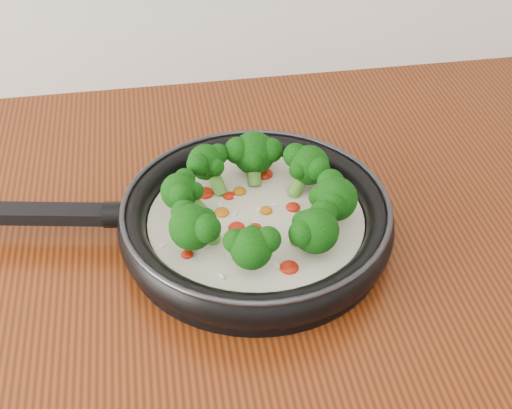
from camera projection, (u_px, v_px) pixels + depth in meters
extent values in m
cylinder|color=black|center=(256.00, 235.00, 0.79)|extent=(0.34, 0.34, 0.01)
torus|color=black|center=(256.00, 220.00, 0.78)|extent=(0.36, 0.36, 0.03)
torus|color=#2D2D33|center=(256.00, 205.00, 0.77)|extent=(0.35, 0.35, 0.01)
cube|color=black|center=(46.00, 214.00, 0.78)|extent=(0.18, 0.06, 0.01)
cylinder|color=black|center=(117.00, 215.00, 0.78)|extent=(0.03, 0.03, 0.03)
cylinder|color=beige|center=(256.00, 224.00, 0.78)|extent=(0.28, 0.28, 0.02)
ellipsoid|color=#AA1808|center=(229.00, 196.00, 0.81)|extent=(0.02, 0.02, 0.01)
ellipsoid|color=#AA1808|center=(255.00, 228.00, 0.76)|extent=(0.02, 0.02, 0.01)
ellipsoid|color=#B35D0B|center=(266.00, 235.00, 0.75)|extent=(0.02, 0.02, 0.01)
ellipsoid|color=#AA1808|center=(237.00, 228.00, 0.76)|extent=(0.02, 0.02, 0.01)
ellipsoid|color=#AA1808|center=(187.00, 254.00, 0.73)|extent=(0.02, 0.02, 0.01)
ellipsoid|color=#B35D0B|center=(266.00, 211.00, 0.78)|extent=(0.02, 0.02, 0.01)
ellipsoid|color=#AA1808|center=(299.00, 172.00, 0.84)|extent=(0.03, 0.03, 0.01)
ellipsoid|color=#AA1808|center=(289.00, 268.00, 0.71)|extent=(0.03, 0.03, 0.01)
ellipsoid|color=#B35D0B|center=(240.00, 191.00, 0.81)|extent=(0.02, 0.02, 0.01)
ellipsoid|color=#AA1808|center=(293.00, 207.00, 0.79)|extent=(0.02, 0.02, 0.01)
ellipsoid|color=#AA1808|center=(251.00, 248.00, 0.74)|extent=(0.02, 0.02, 0.01)
ellipsoid|color=#B35D0B|center=(301.00, 180.00, 0.83)|extent=(0.02, 0.02, 0.01)
ellipsoid|color=#AA1808|center=(179.00, 219.00, 0.77)|extent=(0.03, 0.03, 0.01)
ellipsoid|color=#AA1808|center=(307.00, 214.00, 0.78)|extent=(0.02, 0.02, 0.01)
ellipsoid|color=#B35D0B|center=(222.00, 213.00, 0.78)|extent=(0.02, 0.02, 0.01)
ellipsoid|color=#AA1808|center=(205.00, 193.00, 0.81)|extent=(0.03, 0.03, 0.01)
ellipsoid|color=#AA1808|center=(264.00, 174.00, 0.84)|extent=(0.03, 0.03, 0.01)
ellipsoid|color=white|center=(249.00, 232.00, 0.76)|extent=(0.01, 0.01, 0.00)
ellipsoid|color=white|center=(256.00, 217.00, 0.78)|extent=(0.01, 0.01, 0.00)
ellipsoid|color=white|center=(266.00, 235.00, 0.75)|extent=(0.00, 0.01, 0.00)
ellipsoid|color=white|center=(332.00, 196.00, 0.81)|extent=(0.01, 0.01, 0.00)
ellipsoid|color=white|center=(162.00, 246.00, 0.74)|extent=(0.01, 0.01, 0.00)
ellipsoid|color=white|center=(233.00, 197.00, 0.80)|extent=(0.01, 0.00, 0.00)
ellipsoid|color=white|center=(259.00, 210.00, 0.79)|extent=(0.01, 0.01, 0.00)
ellipsoid|color=white|center=(315.00, 188.00, 0.82)|extent=(0.01, 0.01, 0.00)
ellipsoid|color=white|center=(336.00, 203.00, 0.79)|extent=(0.01, 0.01, 0.00)
ellipsoid|color=white|center=(256.00, 224.00, 0.77)|extent=(0.01, 0.01, 0.00)
ellipsoid|color=white|center=(311.00, 219.00, 0.78)|extent=(0.00, 0.01, 0.00)
ellipsoid|color=white|center=(263.00, 168.00, 0.85)|extent=(0.01, 0.01, 0.00)
ellipsoid|color=white|center=(187.00, 249.00, 0.74)|extent=(0.01, 0.01, 0.00)
ellipsoid|color=white|center=(235.00, 214.00, 0.78)|extent=(0.01, 0.01, 0.00)
ellipsoid|color=white|center=(199.00, 206.00, 0.79)|extent=(0.01, 0.01, 0.00)
ellipsoid|color=white|center=(274.00, 205.00, 0.79)|extent=(0.01, 0.00, 0.00)
ellipsoid|color=white|center=(247.00, 242.00, 0.75)|extent=(0.00, 0.01, 0.00)
ellipsoid|color=white|center=(236.00, 228.00, 0.76)|extent=(0.01, 0.01, 0.00)
ellipsoid|color=white|center=(219.00, 204.00, 0.79)|extent=(0.01, 0.01, 0.00)
ellipsoid|color=white|center=(322.00, 225.00, 0.77)|extent=(0.01, 0.01, 0.00)
ellipsoid|color=white|center=(222.00, 277.00, 0.70)|extent=(0.01, 0.01, 0.00)
ellipsoid|color=white|center=(277.00, 265.00, 0.72)|extent=(0.01, 0.01, 0.00)
ellipsoid|color=white|center=(189.00, 251.00, 0.73)|extent=(0.01, 0.01, 0.00)
cylinder|color=#599932|center=(318.00, 211.00, 0.76)|extent=(0.04, 0.02, 0.04)
sphere|color=black|center=(335.00, 199.00, 0.75)|extent=(0.06, 0.06, 0.05)
sphere|color=black|center=(331.00, 183.00, 0.76)|extent=(0.04, 0.04, 0.03)
sphere|color=black|center=(332.00, 205.00, 0.73)|extent=(0.03, 0.03, 0.03)
sphere|color=black|center=(320.00, 196.00, 0.75)|extent=(0.03, 0.03, 0.02)
cylinder|color=#599932|center=(299.00, 183.00, 0.80)|extent=(0.03, 0.03, 0.04)
sphere|color=black|center=(309.00, 165.00, 0.80)|extent=(0.05, 0.05, 0.05)
sphere|color=black|center=(295.00, 155.00, 0.80)|extent=(0.03, 0.03, 0.03)
sphere|color=black|center=(318.00, 169.00, 0.79)|extent=(0.03, 0.03, 0.03)
sphere|color=black|center=(299.00, 170.00, 0.79)|extent=(0.03, 0.03, 0.02)
cylinder|color=#599932|center=(254.00, 172.00, 0.82)|extent=(0.02, 0.03, 0.03)
sphere|color=black|center=(254.00, 153.00, 0.82)|extent=(0.06, 0.06, 0.05)
sphere|color=black|center=(238.00, 151.00, 0.81)|extent=(0.04, 0.04, 0.03)
sphere|color=black|center=(270.00, 150.00, 0.82)|extent=(0.03, 0.03, 0.03)
sphere|color=black|center=(254.00, 160.00, 0.81)|extent=(0.03, 0.03, 0.03)
cylinder|color=#599932|center=(216.00, 181.00, 0.81)|extent=(0.03, 0.04, 0.04)
sphere|color=black|center=(206.00, 162.00, 0.81)|extent=(0.05, 0.05, 0.04)
sphere|color=black|center=(198.00, 164.00, 0.79)|extent=(0.03, 0.03, 0.03)
sphere|color=black|center=(218.00, 154.00, 0.81)|extent=(0.03, 0.03, 0.02)
sphere|color=black|center=(215.00, 167.00, 0.79)|extent=(0.02, 0.02, 0.02)
cylinder|color=#599932|center=(195.00, 205.00, 0.77)|extent=(0.03, 0.02, 0.04)
sphere|color=black|center=(179.00, 192.00, 0.76)|extent=(0.05, 0.05, 0.04)
sphere|color=black|center=(182.00, 195.00, 0.75)|extent=(0.03, 0.03, 0.03)
sphere|color=black|center=(185.00, 179.00, 0.77)|extent=(0.03, 0.03, 0.02)
sphere|color=black|center=(195.00, 191.00, 0.76)|extent=(0.02, 0.02, 0.02)
cylinder|color=#599932|center=(206.00, 234.00, 0.73)|extent=(0.04, 0.03, 0.04)
sphere|color=black|center=(192.00, 227.00, 0.71)|extent=(0.06, 0.06, 0.05)
sphere|color=black|center=(207.00, 228.00, 0.70)|extent=(0.03, 0.03, 0.03)
sphere|color=black|center=(184.00, 213.00, 0.72)|extent=(0.03, 0.03, 0.03)
sphere|color=black|center=(205.00, 219.00, 0.72)|extent=(0.03, 0.03, 0.02)
cylinder|color=#599932|center=(252.00, 250.00, 0.72)|extent=(0.02, 0.03, 0.04)
sphere|color=black|center=(251.00, 248.00, 0.69)|extent=(0.05, 0.05, 0.04)
sphere|color=black|center=(268.00, 240.00, 0.69)|extent=(0.03, 0.03, 0.03)
sphere|color=black|center=(235.00, 241.00, 0.69)|extent=(0.03, 0.03, 0.03)
sphere|color=black|center=(252.00, 236.00, 0.71)|extent=(0.03, 0.03, 0.02)
cylinder|color=#599932|center=(303.00, 236.00, 0.73)|extent=(0.03, 0.03, 0.04)
sphere|color=black|center=(316.00, 231.00, 0.71)|extent=(0.06, 0.06, 0.05)
sphere|color=black|center=(323.00, 214.00, 0.72)|extent=(0.03, 0.03, 0.03)
sphere|color=black|center=(302.00, 233.00, 0.70)|extent=(0.03, 0.03, 0.03)
sphere|color=black|center=(303.00, 222.00, 0.72)|extent=(0.03, 0.03, 0.02)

